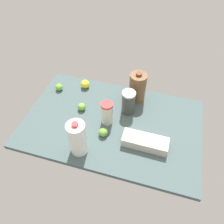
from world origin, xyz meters
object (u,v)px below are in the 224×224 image
Objects in this scene: lime_near_front at (103,132)px; tumbler_cup at (107,113)px; chocolate_milk_jug at (137,87)px; shaker_bottle at (128,102)px; lemon_by_jug at (85,84)px; lime_far_back at (82,107)px; milk_jug at (78,138)px; egg_carton at (145,142)px; lime_loose at (59,87)px.

tumbler_cup is at bearing 94.44° from lime_near_front.
shaker_bottle is at bearing -102.90° from chocolate_milk_jug.
lime_far_back is at bearing -75.08° from lemon_by_jug.
chocolate_milk_jug is at bearing 65.82° from milk_jug.
milk_jug is at bearing -117.84° from shaker_bottle.
shaker_bottle is (11.25, 13.38, 0.35)cm from tumbler_cup.
tumbler_cup is 0.96× the size of shaker_bottle.
egg_carton is at bearing -70.91° from chocolate_milk_jug.
milk_jug is 59.69cm from lime_loose.
egg_carton is 80.44cm from lime_loose.
lime_loose is 20.35cm from lemon_by_jug.
lime_near_front is (-13.60, -39.33, -8.41)cm from chocolate_milk_jug.
lime_near_front is 56.53cm from lime_loose.
lime_loose is (-56.80, 7.13, -6.27)cm from shaker_bottle.
milk_jug is 1.06× the size of chocolate_milk_jug.
tumbler_cup is 50.30cm from lime_loose.
lime_near_front is 1.04× the size of lime_far_back.
tumbler_cup is 3.09× the size of lime_far_back.
lemon_by_jug reaches higher than lime_near_front.
lime_near_front is 49.29cm from lemon_by_jug.
shaker_bottle is at bearing 62.16° from milk_jug.
egg_carton is at bearing -23.64° from lime_loose.
lime_near_front is 0.86× the size of lemon_by_jug.
chocolate_milk_jug reaches higher than lime_far_back.
tumbler_cup is 0.61× the size of egg_carton.
tumbler_cup is at bearing 69.75° from milk_jug.
shaker_bottle is at bearing 124.59° from egg_carton.
lime_loose is (-45.55, 20.51, -5.92)cm from tumbler_cup.
lemon_by_jug is (-6.20, 23.26, 0.56)cm from lime_far_back.
egg_carton is 4.89× the size of lime_near_front.
egg_carton is at bearing 21.04° from milk_jug.
tumbler_cup is 22.36cm from lime_far_back.
egg_carton is 5.15× the size of lime_loose.
shaker_bottle is at bearing 13.54° from lime_far_back.
tumbler_cup reaches higher than lime_loose.
tumbler_cup is at bearing -24.24° from lime_loose.
lime_near_front is at bearing -34.73° from lime_loose.
egg_carton reaches higher than lime_loose.
milk_jug reaches higher than lime_loose.
shaker_bottle is 57.58cm from lime_loose.
chocolate_milk_jug is 42.46cm from lime_near_front.
shaker_bottle reaches higher than lime_loose.
shaker_bottle is 0.74× the size of chocolate_milk_jug.
chocolate_milk_jug is at bearing 6.76° from lime_loose.
tumbler_cup is 13.08cm from lime_near_front.
egg_carton is 51.97cm from lime_far_back.
tumbler_cup is 30.98cm from egg_carton.
egg_carton is at bearing -0.11° from lime_near_front.
milk_jug is 1.42× the size of shaker_bottle.
lime_loose is (-60.06, -7.12, -8.55)cm from chocolate_milk_jug.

